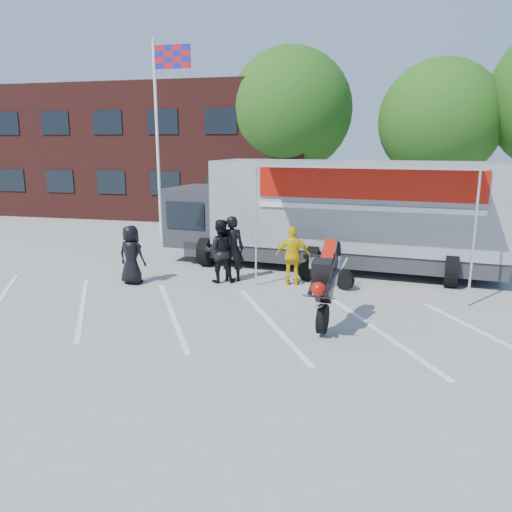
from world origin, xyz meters
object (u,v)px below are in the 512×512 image
at_px(parked_motorcycle, 325,285).
at_px(stunt_bike_rider, 329,324).
at_px(spectator_hivis, 293,256).
at_px(tree_mid, 440,121).
at_px(spectator_leather_b, 232,248).
at_px(tree_left, 290,110).
at_px(spectator_leather_a, 131,255).
at_px(transporter_truck, 336,268).
at_px(spectator_leather_c, 220,251).
at_px(flagpole, 162,116).

relative_size(parked_motorcycle, stunt_bike_rider, 0.91).
distance_m(parked_motorcycle, stunt_bike_rider, 3.19).
bearing_deg(spectator_hivis, parked_motorcycle, -177.62).
xyz_separation_m(tree_mid, spectator_leather_b, (-6.63, -10.82, -3.98)).
xyz_separation_m(tree_left, spectator_hivis, (2.18, -11.85, -4.72)).
relative_size(spectator_leather_a, spectator_hivis, 1.00).
bearing_deg(tree_mid, spectator_leather_b, -121.50).
relative_size(transporter_truck, spectator_leather_b, 5.59).
relative_size(spectator_leather_c, spectator_hivis, 1.08).
height_order(tree_mid, spectator_hivis, tree_mid).
bearing_deg(spectator_leather_c, tree_mid, -140.29).
xyz_separation_m(tree_mid, spectator_leather_a, (-9.34, -11.82, -4.09)).
bearing_deg(flagpole, tree_left, 54.72).
height_order(transporter_truck, parked_motorcycle, transporter_truck).
distance_m(tree_left, spectator_leather_a, 13.86).
bearing_deg(spectator_leather_a, stunt_bike_rider, 170.66).
relative_size(stunt_bike_rider, spectator_leather_a, 1.24).
distance_m(flagpole, spectator_leather_b, 8.48).
bearing_deg(stunt_bike_rider, flagpole, 138.11).
distance_m(flagpole, stunt_bike_rider, 12.82).
height_order(stunt_bike_rider, spectator_leather_b, spectator_leather_b).
height_order(parked_motorcycle, spectator_leather_b, spectator_leather_b).
distance_m(parked_motorcycle, spectator_leather_c, 3.17).
bearing_deg(tree_left, spectator_hivis, -79.57).
height_order(flagpole, parked_motorcycle, flagpole).
xyz_separation_m(tree_mid, spectator_leather_c, (-6.92, -11.06, -4.02)).
xyz_separation_m(parked_motorcycle, spectator_leather_a, (-5.43, -1.13, 0.85)).
bearing_deg(spectator_leather_a, flagpole, -64.60).
bearing_deg(spectator_hivis, tree_mid, -121.32).
xyz_separation_m(transporter_truck, spectator_leather_c, (-3.17, -2.43, 0.92)).
distance_m(transporter_truck, stunt_bike_rider, 5.23).
bearing_deg(spectator_leather_b, spectator_leather_a, 7.65).
xyz_separation_m(spectator_leather_b, spectator_hivis, (1.81, -0.02, -0.12)).
bearing_deg(spectator_leather_a, spectator_leather_c, -152.87).
bearing_deg(tree_mid, parked_motorcycle, -110.08).
bearing_deg(spectator_leather_b, tree_left, -100.73).
bearing_deg(stunt_bike_rider, spectator_leather_a, 167.70).
height_order(tree_left, transporter_truck, tree_left).
bearing_deg(flagpole, stunt_bike_rider, -48.72).
xyz_separation_m(spectator_leather_a, spectator_leather_b, (2.71, 0.99, 0.12)).
xyz_separation_m(tree_left, transporter_truck, (3.25, -9.63, -5.57)).
bearing_deg(spectator_leather_c, stunt_bike_rider, 122.75).
height_order(spectator_leather_a, spectator_leather_b, spectator_leather_b).
height_order(flagpole, spectator_leather_c, flagpole).
height_order(tree_mid, spectator_leather_b, tree_mid).
xyz_separation_m(stunt_bike_rider, spectator_leather_c, (-3.45, 2.79, 0.92)).
bearing_deg(spectator_leather_a, spectator_hivis, -158.10).
bearing_deg(flagpole, spectator_hivis, -42.30).
relative_size(flagpole, spectator_leather_a, 4.71).
bearing_deg(parked_motorcycle, tree_left, 44.72).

